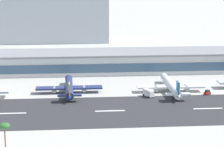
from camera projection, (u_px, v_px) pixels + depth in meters
name	position (u px, v px, depth m)	size (l,w,h in m)	color
ground_plane	(111.00, 110.00, 196.05)	(1400.00, 1400.00, 0.00)	#B2AFA8
runway_strip	(112.00, 111.00, 194.30)	(800.00, 42.06, 0.08)	#2D2D30
runway_centreline_dash_3	(11.00, 113.00, 191.07)	(12.00, 1.20, 0.01)	white
runway_centreline_dash_4	(110.00, 111.00, 194.23)	(12.00, 1.20, 0.01)	white
runway_centreline_dash_5	(208.00, 108.00, 197.46)	(12.00, 1.20, 0.01)	white
terminal_building	(111.00, 61.00, 265.98)	(198.90, 27.06, 11.00)	#B7BABC
distant_hotel_block	(47.00, 13.00, 368.29)	(92.83, 34.44, 42.98)	#A8B2BC
airliner_gold_tail_gate_1	(69.00, 88.00, 220.59)	(30.35, 39.82, 8.31)	navy
airliner_blue_tail_gate_2	(171.00, 86.00, 222.49)	(31.15, 41.37, 8.63)	silver
service_baggage_tug_0	(207.00, 92.00, 218.49)	(3.55, 3.15, 2.20)	#B2231E
service_box_truck_1	(149.00, 93.00, 214.88)	(4.69, 6.45, 3.25)	white
palm_tree_0	(5.00, 127.00, 148.87)	(3.37, 3.37, 9.96)	brown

